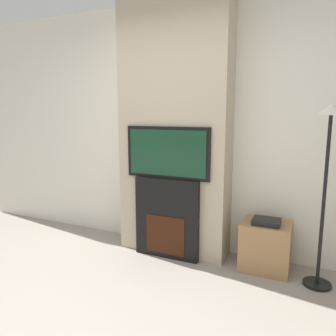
{
  "coord_description": "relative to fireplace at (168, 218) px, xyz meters",
  "views": [
    {
      "loc": [
        1.36,
        -1.37,
        1.53
      ],
      "look_at": [
        0.0,
        1.65,
        0.96
      ],
      "focal_mm": 35.0,
      "sensor_mm": 36.0,
      "label": 1
    }
  ],
  "objects": [
    {
      "name": "media_stand",
      "position": [
        0.99,
        0.11,
        -0.18
      ],
      "size": [
        0.46,
        0.37,
        0.52
      ],
      "color": "#997047",
      "rests_on": "ground_plane"
    },
    {
      "name": "wall_back",
      "position": [
        0.0,
        0.38,
        0.93
      ],
      "size": [
        6.0,
        0.06,
        2.7
      ],
      "color": "silver",
      "rests_on": "ground_plane"
    },
    {
      "name": "fireplace",
      "position": [
        0.0,
        0.0,
        0.0
      ],
      "size": [
        0.7,
        0.15,
        0.85
      ],
      "color": "black",
      "rests_on": "ground_plane"
    },
    {
      "name": "television",
      "position": [
        0.0,
        -0.0,
        0.69
      ],
      "size": [
        0.91,
        0.07,
        0.53
      ],
      "color": "black",
      "rests_on": "fireplace"
    },
    {
      "name": "floor_lamp",
      "position": [
        1.46,
        -0.01,
        0.68
      ],
      "size": [
        0.24,
        0.24,
        1.6
      ],
      "color": "black",
      "rests_on": "ground_plane"
    },
    {
      "name": "chimney_breast",
      "position": [
        0.0,
        0.18,
        0.93
      ],
      "size": [
        1.18,
        0.35,
        2.7
      ],
      "color": "tan",
      "rests_on": "ground_plane"
    }
  ]
}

